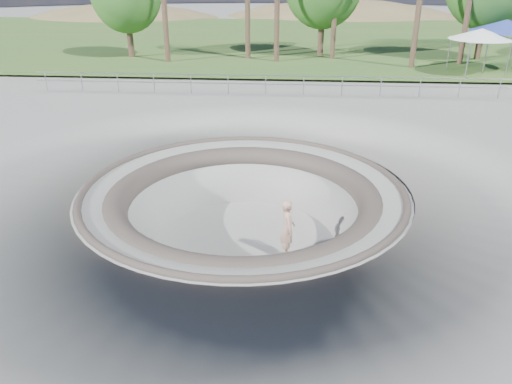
{
  "coord_description": "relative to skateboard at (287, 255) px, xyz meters",
  "views": [
    {
      "loc": [
        1.49,
        -14.27,
        6.42
      ],
      "look_at": [
        0.4,
        0.02,
        -0.1
      ],
      "focal_mm": 35.0,
      "sensor_mm": 36.0,
      "label": 1
    }
  ],
  "objects": [
    {
      "name": "skate_bowl",
      "position": [
        -1.44,
        0.86,
        0.0
      ],
      "size": [
        14.0,
        14.0,
        4.1
      ],
      "color": "gray",
      "rests_on": "ground"
    },
    {
      "name": "skater",
      "position": [
        0.0,
        0.0,
        0.96
      ],
      "size": [
        0.55,
        0.75,
        1.88
      ],
      "primitive_type": "imported",
      "rotation": [
        0.0,
        0.0,
        1.72
      ],
      "color": "tan",
      "rests_on": "skateboard"
    },
    {
      "name": "canopy_blue",
      "position": [
        13.15,
        20.23,
        4.83
      ],
      "size": [
        6.15,
        6.15,
        3.11
      ],
      "color": "gray",
      "rests_on": "ground"
    },
    {
      "name": "ground",
      "position": [
        -1.44,
        0.86,
        1.83
      ],
      "size": [
        180.0,
        180.0,
        0.0
      ],
      "primitive_type": "plane",
      "color": "gray",
      "rests_on": "ground"
    },
    {
      "name": "distant_hills",
      "position": [
        2.34,
        58.04,
        -5.19
      ],
      "size": [
        103.2,
        45.0,
        28.6
      ],
      "color": "brown",
      "rests_on": "ground"
    },
    {
      "name": "canopy_white",
      "position": [
        11.26,
        18.86,
        4.48
      ],
      "size": [
        5.28,
        5.28,
        2.71
      ],
      "color": "gray",
      "rests_on": "ground"
    },
    {
      "name": "grass_strip",
      "position": [
        -1.44,
        34.86,
        2.05
      ],
      "size": [
        180.0,
        36.0,
        0.12
      ],
      "color": "#336126",
      "rests_on": "ground"
    },
    {
      "name": "safety_railing",
      "position": [
        -1.44,
        12.86,
        2.52
      ],
      "size": [
        25.0,
        0.06,
        1.03
      ],
      "color": "gray",
      "rests_on": "ground"
    },
    {
      "name": "skateboard",
      "position": [
        0.0,
        0.0,
        0.0
      ],
      "size": [
        0.86,
        0.54,
        0.09
      ],
      "color": "brown",
      "rests_on": "ground"
    }
  ]
}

